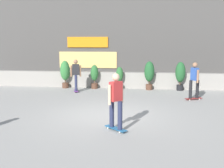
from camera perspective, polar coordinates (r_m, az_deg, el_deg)
ground_plane at (r=9.74m, az=-1.13°, el=-6.56°), size 48.00×48.00×0.00m
planter_wall at (r=15.51m, az=2.11°, el=0.84°), size 18.00×0.40×0.90m
building_backdrop at (r=19.36m, az=3.24°, el=10.69°), size 20.00×2.08×6.50m
potted_plant_0 at (r=15.63m, az=-9.84°, el=2.49°), size 0.54×0.54×1.56m
potted_plant_1 at (r=15.24m, az=-3.71°, el=1.84°), size 0.43×0.43×1.34m
potted_plant_2 at (r=15.04m, az=1.60°, el=1.46°), size 0.39×0.39×1.24m
potted_plant_3 at (r=14.94m, az=7.85°, el=2.27°), size 0.54×0.54×1.56m
potted_plant_4 at (r=15.05m, az=14.17°, el=2.08°), size 0.53×0.53×1.54m
skater_far_left at (r=12.70m, az=16.93°, el=0.97°), size 0.81×0.53×1.70m
skater_by_wall_right at (r=7.87m, az=0.81°, el=-3.20°), size 0.73×0.68×1.70m
skater_foreground at (r=14.32m, az=-7.61°, el=2.10°), size 0.54×0.82×1.70m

